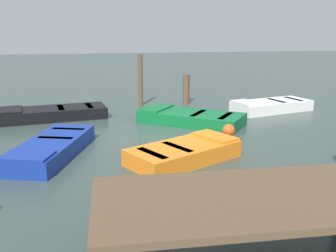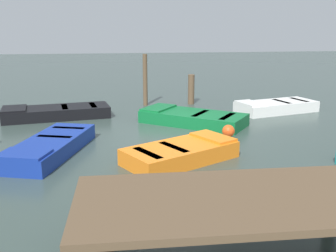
{
  "view_description": "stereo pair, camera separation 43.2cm",
  "coord_description": "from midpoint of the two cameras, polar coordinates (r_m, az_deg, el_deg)",
  "views": [
    {
      "loc": [
        2.1,
        10.85,
        3.15
      ],
      "look_at": [
        0.0,
        0.0,
        0.35
      ],
      "focal_mm": 41.48,
      "sensor_mm": 36.0,
      "label": 1
    },
    {
      "loc": [
        1.68,
        10.93,
        3.15
      ],
      "look_at": [
        0.0,
        0.0,
        0.35
      ],
      "focal_mm": 41.48,
      "sensor_mm": 36.0,
      "label": 2
    }
  ],
  "objects": [
    {
      "name": "rowboat_white",
      "position": [
        15.58,
        16.33,
        2.78
      ],
      "size": [
        3.32,
        2.04,
        0.46
      ],
      "rotation": [
        0.0,
        0.0,
        0.25
      ],
      "color": "silver",
      "rests_on": "ground_plane"
    },
    {
      "name": "ground_plane",
      "position": [
        11.49,
        1.08,
        -1.7
      ],
      "size": [
        80.0,
        80.0,
        0.0
      ],
      "primitive_type": "plane",
      "color": "#33423D"
    },
    {
      "name": "rowboat_green",
      "position": [
        13.11,
        4.52,
        1.23
      ],
      "size": [
        3.64,
        3.26,
        0.46
      ],
      "rotation": [
        0.0,
        0.0,
        5.63
      ],
      "color": "#0F602D",
      "rests_on": "ground_plane"
    },
    {
      "name": "rowboat_orange",
      "position": [
        9.46,
        3.25,
        -3.89
      ],
      "size": [
        3.04,
        2.45,
        0.46
      ],
      "rotation": [
        0.0,
        0.0,
        3.63
      ],
      "color": "orange",
      "rests_on": "ground_plane"
    },
    {
      "name": "rowboat_blue",
      "position": [
        10.31,
        -15.79,
        -2.89
      ],
      "size": [
        2.16,
        3.56,
        0.46
      ],
      "rotation": [
        0.0,
        0.0,
        1.26
      ],
      "color": "navy",
      "rests_on": "ground_plane"
    },
    {
      "name": "rowboat_black",
      "position": [
        14.44,
        -15.31,
        1.98
      ],
      "size": [
        3.84,
        1.91,
        0.46
      ],
      "rotation": [
        0.0,
        0.0,
        0.16
      ],
      "color": "black",
      "rests_on": "ground_plane"
    },
    {
      "name": "mooring_piling_mid_left",
      "position": [
        16.54,
        4.18,
        5.4
      ],
      "size": [
        0.27,
        0.27,
        1.25
      ],
      "primitive_type": "cylinder",
      "color": "brown",
      "rests_on": "ground_plane"
    },
    {
      "name": "dock_segment",
      "position": [
        5.49,
        12.6,
        -11.12
      ],
      "size": [
        4.49,
        2.12,
        0.95
      ],
      "rotation": [
        0.0,
        0.0,
        -0.04
      ],
      "color": "brown",
      "rests_on": "ground_plane"
    },
    {
      "name": "mooring_piling_near_left",
      "position": [
        16.15,
        -2.6,
        6.77
      ],
      "size": [
        0.18,
        0.18,
        2.12
      ],
      "primitive_type": "cylinder",
      "color": "brown",
      "rests_on": "ground_plane"
    },
    {
      "name": "marker_buoy",
      "position": [
        11.22,
        9.96,
        -0.81
      ],
      "size": [
        0.36,
        0.36,
        0.48
      ],
      "color": "#262626",
      "rests_on": "ground_plane"
    }
  ]
}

